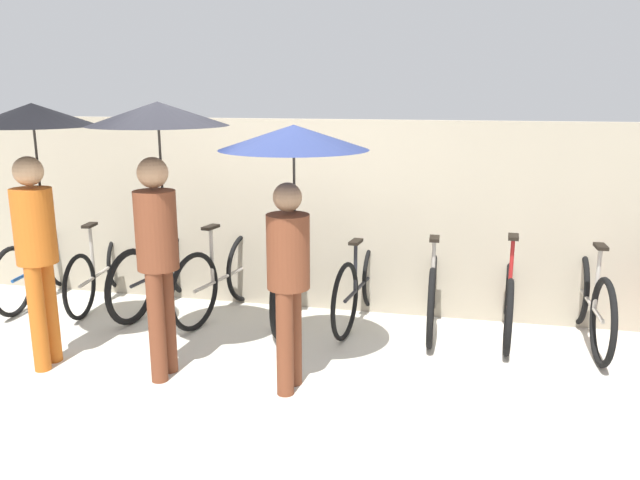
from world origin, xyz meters
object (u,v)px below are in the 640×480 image
object	(u,v)px
parked_bicycle_5	(360,284)
pedestrian_leading	(34,164)
parked_bicycle_1	(101,270)
parked_bicycle_6	(433,289)
parked_bicycle_7	(508,297)
parked_bicycle_3	(222,277)
pedestrian_trailing	(292,179)
pedestrian_center	(158,161)
parked_bicycle_2	(161,271)
parked_bicycle_4	(290,279)
parked_bicycle_8	(590,301)
parked_bicycle_0	(40,266)

from	to	relation	value
parked_bicycle_5	pedestrian_leading	xyz separation A→B (m)	(-2.40, -1.49, 1.29)
parked_bicycle_1	pedestrian_leading	xyz separation A→B (m)	(0.42, -1.47, 1.32)
parked_bicycle_5	parked_bicycle_6	world-z (taller)	parked_bicycle_6
parked_bicycle_1	parked_bicycle_7	distance (m)	4.22
parked_bicycle_3	pedestrian_trailing	bearing A→B (deg)	-128.86
pedestrian_center	parked_bicycle_2	bearing A→B (deg)	118.21
parked_bicycle_4	parked_bicycle_8	distance (m)	2.81
pedestrian_center	parked_bicycle_0	bearing A→B (deg)	147.77
pedestrian_center	pedestrian_trailing	distance (m)	1.06
parked_bicycle_4	pedestrian_leading	bearing A→B (deg)	125.66
parked_bicycle_7	parked_bicycle_8	bearing A→B (deg)	-90.30
pedestrian_leading	parked_bicycle_2	bearing A→B (deg)	73.47
pedestrian_leading	pedestrian_trailing	distance (m)	2.10
parked_bicycle_3	pedestrian_center	distance (m)	1.91
parked_bicycle_3	parked_bicycle_5	size ratio (longest dim) A/B	1.00
parked_bicycle_7	parked_bicycle_5	bearing A→B (deg)	93.22
parked_bicycle_3	parked_bicycle_7	world-z (taller)	parked_bicycle_3
pedestrian_leading	pedestrian_trailing	xyz separation A→B (m)	(2.10, 0.04, -0.06)
parked_bicycle_3	pedestrian_center	xyz separation A→B (m)	(0.06, -1.37, 1.33)
parked_bicycle_3	pedestrian_center	world-z (taller)	pedestrian_center
parked_bicycle_3	parked_bicycle_6	distance (m)	2.11
parked_bicycle_2	parked_bicycle_8	bearing A→B (deg)	-82.65
parked_bicycle_2	parked_bicycle_4	xyz separation A→B (m)	(1.41, -0.01, 0.01)
parked_bicycle_7	parked_bicycle_8	xyz separation A→B (m)	(0.70, -0.05, 0.03)
parked_bicycle_1	parked_bicycle_3	xyz separation A→B (m)	(1.41, -0.07, 0.04)
pedestrian_center	parked_bicycle_4	bearing A→B (deg)	65.84
parked_bicycle_3	parked_bicycle_7	bearing A→B (deg)	-76.45
parked_bicycle_0	parked_bicycle_5	size ratio (longest dim) A/B	1.04
parked_bicycle_0	parked_bicycle_5	world-z (taller)	parked_bicycle_5
parked_bicycle_2	parked_bicycle_3	distance (m)	0.71
parked_bicycle_4	parked_bicycle_8	xyz separation A→B (m)	(2.81, -0.03, -0.01)
parked_bicycle_0	pedestrian_center	world-z (taller)	pedestrian_center
parked_bicycle_5	pedestrian_trailing	world-z (taller)	pedestrian_trailing
parked_bicycle_2	parked_bicycle_5	bearing A→B (deg)	-81.26
parked_bicycle_3	parked_bicycle_6	xyz separation A→B (m)	(2.11, 0.09, -0.02)
parked_bicycle_4	parked_bicycle_7	bearing A→B (deg)	-94.43
pedestrian_trailing	parked_bicycle_4	bearing A→B (deg)	111.79
parked_bicycle_0	parked_bicycle_5	distance (m)	3.52
parked_bicycle_1	parked_bicycle_0	bearing A→B (deg)	87.70
parked_bicycle_6	pedestrian_center	world-z (taller)	pedestrian_center
parked_bicycle_5	parked_bicycle_7	world-z (taller)	parked_bicycle_5
parked_bicycle_2	pedestrian_trailing	distance (m)	2.61
parked_bicycle_5	pedestrian_center	size ratio (longest dim) A/B	0.78
parked_bicycle_1	pedestrian_leading	size ratio (longest dim) A/B	0.78
pedestrian_leading	pedestrian_trailing	size ratio (longest dim) A/B	1.07
parked_bicycle_1	parked_bicycle_4	world-z (taller)	parked_bicycle_4
parked_bicycle_0	parked_bicycle_2	size ratio (longest dim) A/B	0.98
parked_bicycle_2	pedestrian_center	xyz separation A→B (m)	(0.76, -1.43, 1.33)
parked_bicycle_7	pedestrian_leading	distance (m)	4.29
parked_bicycle_4	pedestrian_trailing	size ratio (longest dim) A/B	0.91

